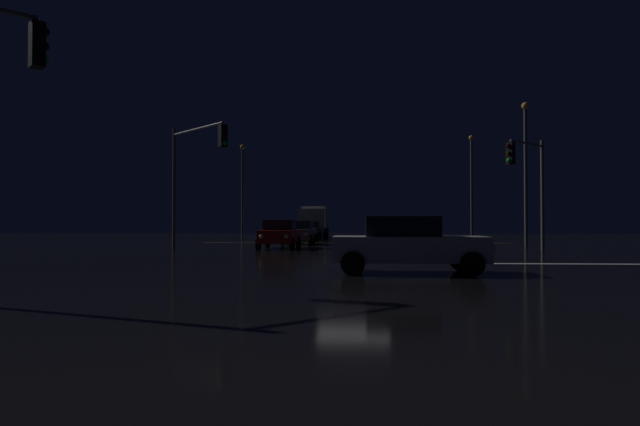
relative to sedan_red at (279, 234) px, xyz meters
The scene contains 15 objects.
ground 11.94m from the sedan_red, 69.71° to the right, with size 120.00×120.00×0.10m, color black.
stop_line_north 4.68m from the sedan_red, 26.38° to the right, with size 0.35×15.70×0.01m.
centre_line_ns 10.44m from the sedan_red, 66.62° to the left, with size 22.00×0.15×0.01m.
crosswalk_bar_east 17.43m from the sedan_red, 39.92° to the right, with size 15.70×0.40×0.01m.
sedan_red is the anchor object (origin of this frame).
sedan_gray 6.71m from the sedan_red, 86.61° to the left, with size 2.02×4.33×1.57m.
sedan_white 12.83m from the sedan_red, 89.73° to the left, with size 2.02×4.33×1.57m.
sedan_black 18.88m from the sedan_red, 89.82° to the left, with size 2.02×4.33×1.57m.
box_truck 25.68m from the sedan_red, 90.11° to the left, with size 2.68×8.28×3.08m.
sedan_silver_crossing 16.13m from the sedan_red, 69.42° to the right, with size 4.33×2.02×1.57m.
traffic_signal_nw 6.20m from the sedan_red, 141.69° to the right, with size 3.75×3.75×6.38m.
traffic_signal_ne 13.30m from the sedan_red, 11.65° to the right, with size 2.46×2.46×5.61m.
streetlamp_left_far 20.90m from the sedan_red, 107.31° to the left, with size 0.44×0.44×8.57m.
streetlamp_right_far 24.67m from the sedan_red, 53.72° to the left, with size 0.44×0.44×9.19m.
streetlamp_right_near 15.38m from the sedan_red, 13.90° to the left, with size 0.44×0.44×8.66m.
Camera 1 is at (0.14, -19.73, 1.37)m, focal length 31.71 mm.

